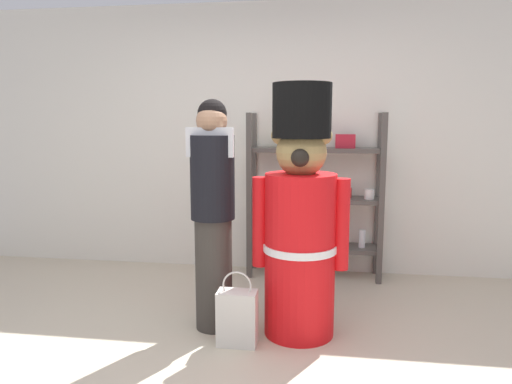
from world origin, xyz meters
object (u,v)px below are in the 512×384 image
(teddy_bear_guard, at_px, (300,223))
(person_shopper, at_px, (213,210))
(shopping_bag, at_px, (237,317))
(merchandise_shelf, at_px, (314,194))

(teddy_bear_guard, distance_m, person_shopper, 0.62)
(person_shopper, xyz_separation_m, shopping_bag, (0.21, -0.24, -0.67))
(person_shopper, relative_size, shopping_bag, 3.21)
(person_shopper, height_order, shopping_bag, person_shopper)
(shopping_bag, bearing_deg, teddy_bear_guard, 30.44)
(merchandise_shelf, xyz_separation_m, teddy_bear_guard, (-0.06, -1.28, 0.00))
(teddy_bear_guard, bearing_deg, merchandise_shelf, 87.27)
(person_shopper, bearing_deg, teddy_bear_guard, -0.66)
(merchandise_shelf, height_order, teddy_bear_guard, teddy_bear_guard)
(merchandise_shelf, bearing_deg, shopping_bag, -106.92)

